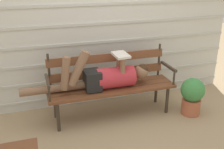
{
  "coord_description": "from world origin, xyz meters",
  "views": [
    {
      "loc": [
        -0.96,
        -2.92,
        1.88
      ],
      "look_at": [
        0.0,
        0.11,
        0.6
      ],
      "focal_mm": 42.29,
      "sensor_mm": 36.0,
      "label": 1
    }
  ],
  "objects": [
    {
      "name": "potted_plant",
      "position": [
        1.05,
        -0.18,
        0.29
      ],
      "size": [
        0.32,
        0.32,
        0.52
      ],
      "color": "#AD5B3D",
      "rests_on": "ground"
    },
    {
      "name": "house_siding",
      "position": [
        0.0,
        0.62,
        1.18
      ],
      "size": [
        4.05,
        0.08,
        2.36
      ],
      "color": "beige",
      "rests_on": "ground"
    },
    {
      "name": "park_bench",
      "position": [
        0.0,
        0.18,
        0.48
      ],
      "size": [
        1.69,
        0.45,
        0.89
      ],
      "color": "brown",
      "rests_on": "ground"
    },
    {
      "name": "ground_plane",
      "position": [
        0.0,
        0.0,
        0.0
      ],
      "size": [
        12.0,
        12.0,
        0.0
      ],
      "primitive_type": "plane",
      "color": "tan"
    },
    {
      "name": "reclining_person",
      "position": [
        -0.09,
        0.11,
        0.58
      ],
      "size": [
        1.67,
        0.27,
        0.56
      ],
      "color": "#B72D38"
    }
  ]
}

